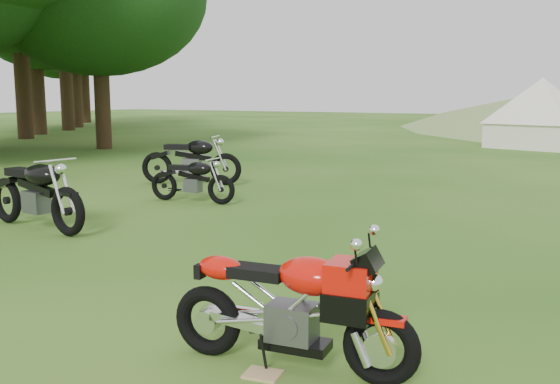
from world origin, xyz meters
The scene contains 8 objects.
ground centered at (0.00, 0.00, 0.00)m, with size 120.00×120.00×0.00m, color #1C5111.
treeline centered at (-20.00, 15.00, 0.00)m, with size 28.00×32.00×14.00m, color black, non-canonical shape.
sport_motorcycle centered at (1.22, -1.48, 0.53)m, with size 1.76×0.44×1.06m, color red, non-canonical shape.
plywood_board centered at (1.11, -1.68, 0.01)m, with size 0.25×0.20×0.02m, color tan.
vintage_moto_a centered at (-3.85, 3.63, 0.44)m, with size 1.67×0.39×0.88m, color black, non-canonical shape.
vintage_moto_b centered at (-4.31, 0.64, 0.57)m, with size 2.16×0.50×1.14m, color black, non-canonical shape.
vintage_moto_c centered at (-5.35, 5.43, 0.57)m, with size 2.17×0.50×1.14m, color black, non-canonical shape.
tent_left centered at (-0.47, 19.72, 1.30)m, with size 3.01×3.01×2.60m, color white, non-canonical shape.
Camera 1 is at (3.35, -5.12, 1.94)m, focal length 40.00 mm.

